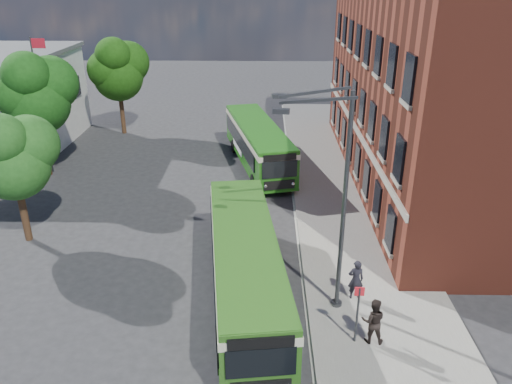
{
  "coord_description": "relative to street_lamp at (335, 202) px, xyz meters",
  "views": [
    {
      "loc": [
        2.23,
        -18.94,
        12.69
      ],
      "look_at": [
        1.76,
        4.76,
        2.2
      ],
      "focal_mm": 35.0,
      "sensor_mm": 36.0,
      "label": 1
    }
  ],
  "objects": [
    {
      "name": "bus_front",
      "position": [
        -3.4,
        0.51,
        -2.96
      ],
      "size": [
        3.97,
        12.12,
        3.02
      ],
      "color": "#2E621C",
      "rests_on": "ground"
    },
    {
      "name": "tree_right",
      "position": [
        -14.69,
        24.01,
        0.67
      ],
      "size": [
        4.77,
        4.53,
        8.05
      ],
      "color": "#3B2715",
      "rests_on": "ground"
    },
    {
      "name": "tree_mid",
      "position": [
        -17.29,
        14.39,
        0.87
      ],
      "size": [
        4.94,
        4.69,
        8.34
      ],
      "color": "#3B2715",
      "rests_on": "ground"
    },
    {
      "name": "bus_rear",
      "position": [
        -3.14,
        16.44,
        -2.96
      ],
      "size": [
        5.26,
        12.19,
        3.02
      ],
      "color": "#206416",
      "rests_on": "ground"
    },
    {
      "name": "pedestrian_b",
      "position": [
        1.37,
        -2.17,
        -3.73
      ],
      "size": [
        0.97,
        0.8,
        1.81
      ],
      "primitive_type": "imported",
      "rotation": [
        0.0,
        0.0,
        3.0
      ],
      "color": "black",
      "rests_on": "pavement"
    },
    {
      "name": "brick_office",
      "position": [
        9.16,
        14.0,
        2.18
      ],
      "size": [
        12.1,
        26.0,
        14.2
      ],
      "color": "maroon",
      "rests_on": "ground"
    },
    {
      "name": "tree_left",
      "position": [
        -14.75,
        5.38,
        -0.15
      ],
      "size": [
        4.05,
        3.85,
        6.84
      ],
      "color": "#3B2715",
      "rests_on": "ground"
    },
    {
      "name": "street_lamp",
      "position": [
        0.0,
        0.0,
        0.0
      ],
      "size": [
        2.96,
        2.38,
        9.0
      ],
      "color": "#36383B",
      "rests_on": "ground"
    },
    {
      "name": "flagpole",
      "position": [
        -17.29,
        15.0,
        0.15
      ],
      "size": [
        0.95,
        0.1,
        9.0
      ],
      "color": "#36383B",
      "rests_on": "ground"
    },
    {
      "name": "ground",
      "position": [
        -4.84,
        2.0,
        -4.79
      ],
      "size": [
        120.0,
        120.0,
        0.0
      ],
      "primitive_type": "plane",
      "color": "#27272A",
      "rests_on": "ground"
    },
    {
      "name": "bus_stop_sign",
      "position": [
        0.76,
        -2.2,
        -3.28
      ],
      "size": [
        0.35,
        0.08,
        2.52
      ],
      "color": "#36383B",
      "rests_on": "ground"
    },
    {
      "name": "kerb_line",
      "position": [
        -0.89,
        10.0,
        -4.79
      ],
      "size": [
        0.12,
        48.0,
        0.01
      ],
      "primitive_type": "cube",
      "color": "beige",
      "rests_on": "ground"
    },
    {
      "name": "pavement",
      "position": [
        2.16,
        10.0,
        -4.72
      ],
      "size": [
        6.0,
        48.0,
        0.15
      ],
      "primitive_type": "cube",
      "color": "gray",
      "rests_on": "ground"
    },
    {
      "name": "pedestrian_a",
      "position": [
        1.17,
        0.5,
        -3.74
      ],
      "size": [
        0.67,
        0.46,
        1.79
      ],
      "primitive_type": "imported",
      "rotation": [
        0.0,
        0.0,
        3.19
      ],
      "color": "black",
      "rests_on": "pavement"
    }
  ]
}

